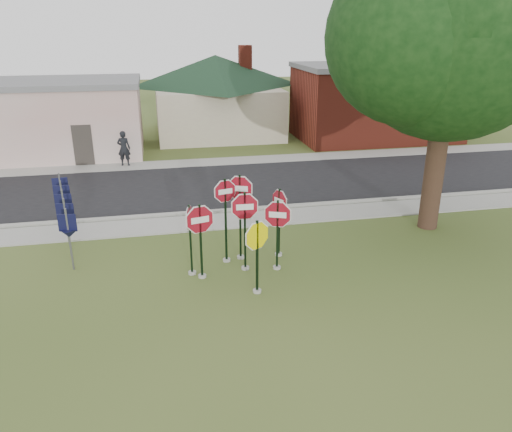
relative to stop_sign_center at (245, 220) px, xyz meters
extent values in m
plane|color=#3A4E1D|center=(-0.20, -1.45, -1.64)|extent=(120.00, 120.00, 0.00)
cube|color=gray|center=(-0.20, 4.05, -1.61)|extent=(60.00, 1.60, 0.06)
cube|color=black|center=(-0.20, 8.55, -1.62)|extent=(60.00, 7.00, 0.04)
cube|color=gray|center=(-0.20, 12.85, -1.61)|extent=(60.00, 1.60, 0.06)
cube|color=gray|center=(-0.20, 5.05, -1.57)|extent=(60.00, 0.20, 0.14)
cylinder|color=#99978E|center=(0.00, 0.00, -1.60)|extent=(0.24, 0.24, 0.08)
cube|color=black|center=(0.00, 0.00, -0.39)|extent=(0.06, 0.05, 2.50)
cylinder|color=white|center=(0.00, 0.00, 0.42)|extent=(1.12, 0.07, 1.13)
cylinder|color=maroon|center=(0.00, 0.00, 0.42)|extent=(1.04, 0.07, 1.04)
cube|color=white|center=(0.00, 0.00, 0.42)|extent=(0.52, 0.03, 0.18)
cylinder|color=#99978E|center=(0.07, -1.47, -1.60)|extent=(0.24, 0.24, 0.08)
cube|color=black|center=(0.07, -1.47, -0.55)|extent=(0.08, 0.07, 2.18)
cylinder|color=white|center=(0.07, -1.47, 0.09)|extent=(0.99, 0.56, 1.12)
cylinder|color=#F1DF01|center=(0.07, -1.47, 0.09)|extent=(0.92, 0.52, 1.04)
cylinder|color=#99978E|center=(-1.36, -0.27, -1.60)|extent=(0.24, 0.24, 0.08)
cube|color=black|center=(-1.36, -0.27, -0.48)|extent=(0.07, 0.06, 2.32)
cylinder|color=white|center=(-1.36, -0.27, 0.21)|extent=(1.13, 0.30, 1.17)
cylinder|color=maroon|center=(-1.36, -0.27, 0.21)|extent=(1.05, 0.29, 1.08)
cube|color=white|center=(-1.36, -0.27, 0.21)|extent=(0.52, 0.14, 0.19)
cylinder|color=#99978E|center=(0.97, -0.16, -1.60)|extent=(0.24, 0.24, 0.08)
cube|color=black|center=(0.97, -0.16, -0.52)|extent=(0.07, 0.07, 2.24)
cylinder|color=white|center=(0.97, -0.16, 0.15)|extent=(1.06, 0.43, 1.13)
cylinder|color=maroon|center=(0.97, -0.16, 0.15)|extent=(0.98, 0.41, 1.05)
cube|color=white|center=(0.97, -0.16, 0.15)|extent=(0.49, 0.20, 0.18)
cylinder|color=#99978E|center=(0.00, 0.79, -1.60)|extent=(0.24, 0.24, 0.08)
cube|color=black|center=(0.00, 0.79, -0.23)|extent=(0.07, 0.07, 2.81)
cylinder|color=white|center=(0.00, 0.79, 0.73)|extent=(1.03, 0.41, 1.10)
cylinder|color=maroon|center=(0.00, 0.79, 0.73)|extent=(0.95, 0.39, 1.01)
cube|color=white|center=(0.00, 0.79, 0.73)|extent=(0.47, 0.19, 0.17)
cylinder|color=#99978E|center=(-0.48, 0.67, -1.60)|extent=(0.24, 0.24, 0.08)
cube|color=black|center=(-0.48, 0.67, -0.27)|extent=(0.07, 0.06, 2.75)
cylinder|color=white|center=(-0.48, 0.67, 0.71)|extent=(0.95, 0.29, 0.98)
cylinder|color=maroon|center=(-0.48, 0.67, 0.71)|extent=(0.88, 0.27, 0.91)
cube|color=white|center=(-0.48, 0.67, 0.71)|extent=(0.44, 0.13, 0.16)
cylinder|color=#99978E|center=(1.25, 0.75, -1.60)|extent=(0.24, 0.24, 0.08)
cube|color=black|center=(1.25, 0.75, -0.49)|extent=(0.07, 0.08, 2.29)
cylinder|color=white|center=(1.25, 0.75, 0.26)|extent=(0.41, 0.89, 0.97)
cylinder|color=maroon|center=(1.25, 0.75, 0.26)|extent=(0.39, 0.82, 0.89)
cube|color=white|center=(1.25, 0.75, 0.26)|extent=(0.19, 0.41, 0.15)
cylinder|color=#99978E|center=(-1.64, 0.01, -1.60)|extent=(0.24, 0.24, 0.08)
cube|color=black|center=(-1.64, 0.01, -0.53)|extent=(0.07, 0.07, 2.23)
cylinder|color=white|center=(-1.64, 0.01, 0.18)|extent=(0.33, 0.96, 1.01)
cylinder|color=maroon|center=(-1.64, 0.01, 0.18)|extent=(0.31, 0.89, 0.93)
cube|color=white|center=(-1.64, 0.01, 0.18)|extent=(0.15, 0.44, 0.16)
cube|color=#59595E|center=(-5.20, 1.05, -0.64)|extent=(0.05, 0.05, 2.00)
cube|color=black|center=(-5.20, 1.05, -0.09)|extent=(0.55, 0.13, 0.55)
cone|color=black|center=(-5.20, 1.05, -0.44)|extent=(0.65, 0.65, 0.25)
cube|color=#59595E|center=(-5.40, 2.05, -0.64)|extent=(0.05, 0.05, 2.00)
cube|color=black|center=(-5.40, 2.05, -0.09)|extent=(0.55, 0.09, 0.55)
cone|color=black|center=(-5.40, 2.05, -0.44)|extent=(0.62, 0.62, 0.25)
cube|color=#59595E|center=(-5.60, 3.05, -0.64)|extent=(0.05, 0.05, 2.00)
cube|color=black|center=(-5.60, 3.05, -0.09)|extent=(0.55, 0.05, 0.55)
cone|color=black|center=(-5.60, 3.05, -0.44)|extent=(0.58, 0.58, 0.25)
cube|color=#59595E|center=(-5.80, 4.05, -0.64)|extent=(0.05, 0.05, 2.00)
cube|color=black|center=(-5.80, 4.05, -0.09)|extent=(0.55, 0.05, 0.55)
cone|color=black|center=(-5.80, 4.05, -0.44)|extent=(0.58, 0.58, 0.25)
cube|color=#59595E|center=(-6.00, 5.05, -0.64)|extent=(0.05, 0.05, 2.00)
cube|color=black|center=(-6.00, 5.05, -0.09)|extent=(0.55, 0.09, 0.55)
cone|color=black|center=(-6.00, 5.05, -0.44)|extent=(0.62, 0.62, 0.25)
cube|color=beige|center=(-9.20, 16.55, 0.36)|extent=(12.00, 6.00, 4.00)
cube|color=slate|center=(-9.20, 16.55, 2.41)|extent=(12.20, 6.20, 0.30)
cube|color=#332D28|center=(-6.20, 13.57, -0.54)|extent=(1.00, 0.10, 2.20)
cube|color=#C0B699|center=(1.80, 20.55, -0.04)|extent=(8.00, 8.00, 3.20)
pyramid|color=black|center=(1.80, 20.55, 3.56)|extent=(11.60, 11.60, 2.00)
cube|color=maroon|center=(3.80, 20.55, 3.36)|extent=(0.80, 0.80, 1.60)
cube|color=maroon|center=(11.80, 17.05, 0.61)|extent=(10.00, 6.00, 4.50)
cube|color=slate|center=(11.80, 17.05, 2.96)|extent=(10.20, 6.20, 0.30)
cube|color=white|center=(9.80, 14.10, 0.96)|extent=(2.00, 0.08, 0.90)
cylinder|color=black|center=(7.30, 2.05, 1.08)|extent=(0.70, 0.70, 5.44)
sphere|color=black|center=(7.30, 2.05, 5.35)|extent=(7.38, 7.38, 7.38)
cylinder|color=black|center=(21.80, 24.55, 0.36)|extent=(0.50, 0.50, 4.00)
sphere|color=black|center=(21.80, 24.55, 3.96)|extent=(5.60, 5.60, 5.60)
imported|color=black|center=(-4.10, 13.04, -0.66)|extent=(0.74, 0.56, 1.84)
camera|label=1|loc=(-2.44, -13.60, 5.44)|focal=35.00mm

